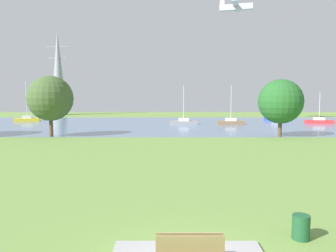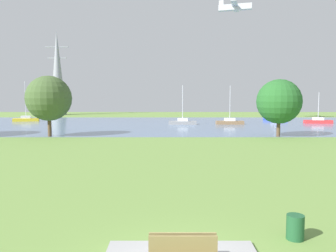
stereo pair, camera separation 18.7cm
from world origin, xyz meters
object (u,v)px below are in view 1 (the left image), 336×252
(sailboat_gray, at_px, (183,122))
(electricity_pylon, at_px, (57,73))
(sailboat_yellow, at_px, (26,119))
(tree_west_far, at_px, (49,98))
(bench_facing_water, at_px, (188,249))
(sailboat_brown, at_px, (230,122))
(sailboat_blue, at_px, (275,118))
(litter_bin, at_px, (300,227))
(light_aircraft, at_px, (235,7))
(sailboat_red, at_px, (318,121))
(tree_east_far, at_px, (280,102))

(sailboat_gray, height_order, electricity_pylon, electricity_pylon)
(sailboat_yellow, xyz_separation_m, electricity_pylon, (-2.39, 26.68, 11.20))
(sailboat_gray, relative_size, tree_west_far, 0.94)
(bench_facing_water, bearing_deg, sailboat_brown, 77.93)
(sailboat_gray, distance_m, sailboat_blue, 22.92)
(litter_bin, bearing_deg, bench_facing_water, -155.79)
(light_aircraft, bearing_deg, sailboat_red, -23.70)
(electricity_pylon, bearing_deg, sailboat_blue, -23.62)
(bench_facing_water, bearing_deg, sailboat_gray, 87.46)
(litter_bin, relative_size, tree_east_far, 0.12)
(sailboat_brown, distance_m, electricity_pylon, 54.92)
(sailboat_red, xyz_separation_m, light_aircraft, (-14.26, 6.26, 21.93))
(electricity_pylon, distance_m, light_aircraft, 51.83)
(sailboat_blue, xyz_separation_m, electricity_pylon, (-53.01, 23.18, 11.22))
(litter_bin, height_order, sailboat_blue, sailboat_blue)
(tree_west_far, bearing_deg, bench_facing_water, -64.46)
(bench_facing_water, relative_size, sailboat_brown, 0.27)
(sailboat_gray, height_order, sailboat_blue, sailboat_gray)
(sailboat_brown, relative_size, sailboat_blue, 1.11)
(litter_bin, relative_size, sailboat_yellow, 0.10)
(sailboat_yellow, relative_size, tree_west_far, 1.09)
(tree_east_far, bearing_deg, sailboat_blue, 72.61)
(sailboat_yellow, height_order, tree_east_far, sailboat_yellow)
(tree_east_far, height_order, light_aircraft, light_aircraft)
(sailboat_gray, distance_m, light_aircraft, 25.87)
(sailboat_red, xyz_separation_m, sailboat_blue, (-4.93, 8.85, 0.00))
(sailboat_yellow, relative_size, sailboat_blue, 1.31)
(sailboat_red, distance_m, tree_east_far, 25.33)
(bench_facing_water, relative_size, sailboat_red, 0.32)
(light_aircraft, bearing_deg, tree_east_far, -89.81)
(tree_east_far, xyz_separation_m, light_aircraft, (-0.09, 26.92, 18.19))
(bench_facing_water, height_order, sailboat_blue, sailboat_blue)
(bench_facing_water, distance_m, tree_east_far, 33.21)
(sailboat_gray, height_order, sailboat_brown, sailboat_gray)
(tree_west_far, bearing_deg, sailboat_gray, 47.26)
(litter_bin, xyz_separation_m, sailboat_yellow, (-32.31, 54.75, 0.08))
(tree_east_far, bearing_deg, sailboat_brown, 97.28)
(light_aircraft, bearing_deg, electricity_pylon, 149.47)
(tree_west_far, bearing_deg, sailboat_brown, 36.34)
(tree_east_far, bearing_deg, sailboat_red, 55.55)
(sailboat_brown, xyz_separation_m, tree_east_far, (2.35, -18.41, 3.72))
(sailboat_blue, height_order, tree_west_far, tree_west_far)
(sailboat_gray, distance_m, electricity_pylon, 49.19)
(litter_bin, xyz_separation_m, tree_west_far, (-18.27, 28.77, 4.15))
(sailboat_yellow, height_order, light_aircraft, light_aircraft)
(sailboat_yellow, bearing_deg, sailboat_brown, -11.02)
(electricity_pylon, xyz_separation_m, light_aircraft, (43.69, -25.76, 10.70))
(tree_east_far, distance_m, electricity_pylon, 68.90)
(sailboat_gray, xyz_separation_m, sailboat_blue, (19.88, 11.41, -0.01))
(sailboat_red, height_order, electricity_pylon, electricity_pylon)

